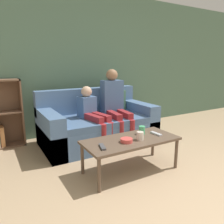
% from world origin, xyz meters
% --- Properties ---
extents(ground_plane, '(22.00, 22.00, 0.00)m').
position_xyz_m(ground_plane, '(0.00, 0.00, 0.00)').
color(ground_plane, tan).
extents(wall_back, '(12.00, 0.06, 2.60)m').
position_xyz_m(wall_back, '(0.00, 2.95, 1.30)').
color(wall_back, '#4C6B56').
rests_on(wall_back, ground_plane).
extents(couch, '(1.82, 0.99, 0.88)m').
position_xyz_m(couch, '(-0.09, 2.21, 0.29)').
color(couch, '#4C6B93').
rests_on(couch, ground_plane).
extents(coffee_table, '(1.17, 0.53, 0.41)m').
position_xyz_m(coffee_table, '(-0.19, 1.09, 0.38)').
color(coffee_table, brown).
rests_on(coffee_table, ground_plane).
extents(person_adult, '(0.36, 0.69, 1.21)m').
position_xyz_m(person_adult, '(0.18, 2.11, 0.70)').
color(person_adult, maroon).
rests_on(person_adult, ground_plane).
extents(person_child, '(0.35, 0.70, 0.96)m').
position_xyz_m(person_child, '(-0.25, 2.06, 0.56)').
color(person_child, maroon).
rests_on(person_child, ground_plane).
extents(cup_near, '(0.08, 0.08, 0.11)m').
position_xyz_m(cup_near, '(0.04, 1.17, 0.47)').
color(cup_near, '#4CB77A').
rests_on(cup_near, coffee_table).
extents(cup_far, '(0.09, 0.09, 0.10)m').
position_xyz_m(cup_far, '(-0.11, 1.01, 0.46)').
color(cup_far, silver).
rests_on(cup_far, coffee_table).
extents(tv_remote_0, '(0.09, 0.18, 0.02)m').
position_xyz_m(tv_remote_0, '(-0.62, 1.01, 0.43)').
color(tv_remote_0, '#47474C').
rests_on(tv_remote_0, coffee_table).
extents(tv_remote_1, '(0.06, 0.17, 0.02)m').
position_xyz_m(tv_remote_1, '(0.19, 1.07, 0.43)').
color(tv_remote_1, '#B7B7BC').
rests_on(tv_remote_1, coffee_table).
extents(snack_bowl, '(0.14, 0.14, 0.05)m').
position_xyz_m(snack_bowl, '(-0.29, 1.03, 0.44)').
color(snack_bowl, '#DB4C47').
rests_on(snack_bowl, coffee_table).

